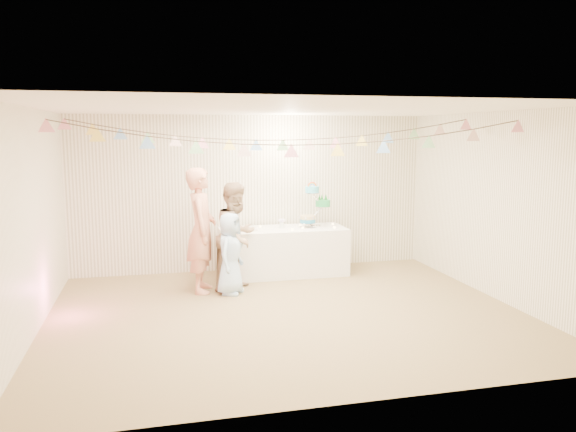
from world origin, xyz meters
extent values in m
plane|color=olive|center=(0.00, 0.00, 0.00)|extent=(6.00, 6.00, 0.00)
plane|color=white|center=(0.00, 0.00, 2.60)|extent=(6.00, 6.00, 0.00)
plane|color=white|center=(0.00, 2.50, 1.30)|extent=(6.00, 6.00, 0.00)
plane|color=white|center=(0.00, -2.50, 1.30)|extent=(6.00, 6.00, 0.00)
plane|color=white|center=(-3.00, 0.00, 1.30)|extent=(5.00, 5.00, 0.00)
plane|color=white|center=(3.00, 0.00, 1.30)|extent=(5.00, 5.00, 0.00)
cube|color=white|center=(0.40, 2.00, 0.38)|extent=(2.05, 0.82, 0.77)
cylinder|color=white|center=(-0.20, 1.95, 0.76)|extent=(0.36, 0.36, 0.02)
imported|color=#E39676|center=(-0.97, 1.30, 0.91)|extent=(0.53, 0.72, 1.82)
imported|color=tan|center=(-0.46, 1.30, 0.80)|extent=(0.98, 0.98, 1.60)
imported|color=#B4D9FF|center=(-0.59, 1.07, 0.59)|extent=(0.61, 0.69, 1.18)
cylinder|color=#FFD88C|center=(-0.40, 1.85, 0.78)|extent=(0.04, 0.04, 0.03)
cylinder|color=#FFD88C|center=(0.05, 2.18, 0.78)|extent=(0.04, 0.04, 0.03)
cylinder|color=#FFD88C|center=(0.50, 1.78, 0.78)|extent=(0.04, 0.04, 0.03)
cylinder|color=#FFD88C|center=(0.75, 2.22, 0.78)|extent=(0.04, 0.04, 0.03)
cylinder|color=#FFD88C|center=(1.22, 1.82, 0.78)|extent=(0.04, 0.04, 0.03)
cylinder|color=#FFD88C|center=(1.30, 2.15, 0.78)|extent=(0.04, 0.04, 0.03)
cylinder|color=#FFD88C|center=(0.72, 1.90, 0.78)|extent=(0.04, 0.04, 0.03)
camera|label=1|loc=(-1.62, -6.78, 2.31)|focal=35.00mm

